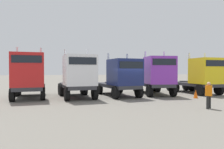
# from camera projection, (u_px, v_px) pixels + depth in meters

# --- Properties ---
(ground) EXTENTS (200.00, 200.00, 0.00)m
(ground) POSITION_uv_depth(u_px,v_px,m) (126.00, 98.00, 17.77)
(ground) COLOR slate
(semi_truck_red) EXTENTS (2.84, 5.97, 4.32)m
(semi_truck_red) POSITION_uv_depth(u_px,v_px,m) (29.00, 75.00, 17.11)
(semi_truck_red) COLOR #333338
(semi_truck_red) RESTS_ON ground
(semi_truck_white) EXTENTS (3.04, 6.10, 4.19)m
(semi_truck_white) POSITION_uv_depth(u_px,v_px,m) (78.00, 76.00, 17.50)
(semi_truck_white) COLOR #333338
(semi_truck_white) RESTS_ON ground
(semi_truck_navy) EXTENTS (3.33, 6.57, 3.92)m
(semi_truck_navy) POSITION_uv_depth(u_px,v_px,m) (121.00, 77.00, 18.72)
(semi_truck_navy) COLOR #333338
(semi_truck_navy) RESTS_ON ground
(semi_truck_purple) EXTENTS (3.33, 6.62, 4.21)m
(semi_truck_purple) POSITION_uv_depth(u_px,v_px,m) (157.00, 75.00, 19.84)
(semi_truck_purple) COLOR #333338
(semi_truck_purple) RESTS_ON ground
(semi_truck_yellow) EXTENTS (2.79, 6.30, 4.13)m
(semi_truck_yellow) POSITION_uv_depth(u_px,v_px,m) (201.00, 76.00, 20.81)
(semi_truck_yellow) COLOR #333338
(semi_truck_yellow) RESTS_ON ground
(visitor_in_hivis) EXTENTS (0.54, 0.54, 1.64)m
(visitor_in_hivis) POSITION_uv_depth(u_px,v_px,m) (209.00, 93.00, 12.82)
(visitor_in_hivis) COLOR #242424
(visitor_in_hivis) RESTS_ON ground
(traffic_cone_near) EXTENTS (0.36, 0.36, 0.73)m
(traffic_cone_near) POSITION_uv_depth(u_px,v_px,m) (196.00, 94.00, 17.77)
(traffic_cone_near) COLOR #F2590C
(traffic_cone_near) RESTS_ON ground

